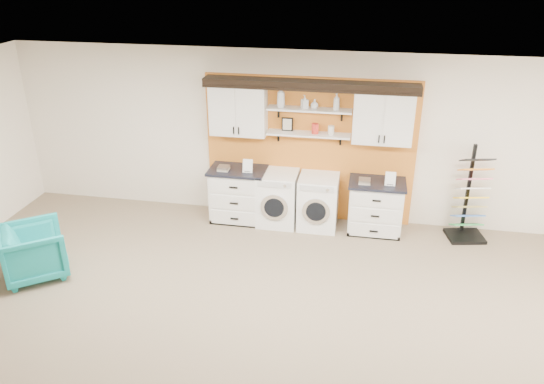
% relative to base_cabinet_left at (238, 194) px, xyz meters
% --- Properties ---
extents(floor, '(10.00, 10.00, 0.00)m').
position_rel_base_cabinet_left_xyz_m(floor, '(1.13, -3.64, -0.46)').
color(floor, '#7F6F55').
rests_on(floor, ground).
extents(ceiling, '(10.00, 10.00, 0.00)m').
position_rel_base_cabinet_left_xyz_m(ceiling, '(1.13, -3.64, 2.34)').
color(ceiling, white).
rests_on(ceiling, wall_back).
extents(wall_back, '(10.00, 0.00, 10.00)m').
position_rel_base_cabinet_left_xyz_m(wall_back, '(1.13, 0.36, 0.94)').
color(wall_back, white).
rests_on(wall_back, floor).
extents(accent_panel, '(3.40, 0.07, 2.40)m').
position_rel_base_cabinet_left_xyz_m(accent_panel, '(1.13, 0.32, 0.74)').
color(accent_panel, orange).
rests_on(accent_panel, wall_back).
extents(upper_cabinet_left, '(0.90, 0.35, 0.84)m').
position_rel_base_cabinet_left_xyz_m(upper_cabinet_left, '(-0.00, 0.15, 1.42)').
color(upper_cabinet_left, silver).
rests_on(upper_cabinet_left, wall_back).
extents(upper_cabinet_right, '(0.90, 0.35, 0.84)m').
position_rel_base_cabinet_left_xyz_m(upper_cabinet_right, '(2.26, 0.15, 1.42)').
color(upper_cabinet_right, silver).
rests_on(upper_cabinet_right, wall_back).
extents(shelf_lower, '(1.32, 0.28, 0.03)m').
position_rel_base_cabinet_left_xyz_m(shelf_lower, '(1.13, 0.16, 1.07)').
color(shelf_lower, silver).
rests_on(shelf_lower, wall_back).
extents(shelf_upper, '(1.32, 0.28, 0.03)m').
position_rel_base_cabinet_left_xyz_m(shelf_upper, '(1.13, 0.16, 1.47)').
color(shelf_upper, silver).
rests_on(shelf_upper, wall_back).
extents(crown_molding, '(3.30, 0.41, 0.13)m').
position_rel_base_cabinet_left_xyz_m(crown_molding, '(1.13, 0.17, 1.87)').
color(crown_molding, black).
rests_on(crown_molding, wall_back).
extents(picture_frame, '(0.18, 0.02, 0.22)m').
position_rel_base_cabinet_left_xyz_m(picture_frame, '(0.78, 0.21, 1.20)').
color(picture_frame, black).
rests_on(picture_frame, shelf_lower).
extents(canister_red, '(0.11, 0.11, 0.16)m').
position_rel_base_cabinet_left_xyz_m(canister_red, '(1.23, 0.16, 1.17)').
color(canister_red, red).
rests_on(canister_red, shelf_lower).
extents(canister_cream, '(0.10, 0.10, 0.14)m').
position_rel_base_cabinet_left_xyz_m(canister_cream, '(1.48, 0.16, 1.16)').
color(canister_cream, silver).
rests_on(canister_cream, shelf_lower).
extents(base_cabinet_left, '(0.93, 0.66, 0.91)m').
position_rel_base_cabinet_left_xyz_m(base_cabinet_left, '(0.00, 0.00, 0.00)').
color(base_cabinet_left, silver).
rests_on(base_cabinet_left, floor).
extents(base_cabinet_right, '(0.88, 0.66, 0.87)m').
position_rel_base_cabinet_left_xyz_m(base_cabinet_right, '(2.26, 0.00, -0.02)').
color(base_cabinet_right, silver).
rests_on(base_cabinet_right, floor).
extents(washer, '(0.64, 0.71, 0.89)m').
position_rel_base_cabinet_left_xyz_m(washer, '(0.67, -0.00, -0.01)').
color(washer, white).
rests_on(washer, floor).
extents(dryer, '(0.63, 0.71, 0.88)m').
position_rel_base_cabinet_left_xyz_m(dryer, '(1.34, -0.00, -0.02)').
color(dryer, white).
rests_on(dryer, floor).
extents(sample_rack, '(0.63, 0.56, 1.52)m').
position_rel_base_cabinet_left_xyz_m(sample_rack, '(3.69, 0.03, 0.04)').
color(sample_rack, black).
rests_on(sample_rack, floor).
extents(armchair, '(1.14, 1.13, 0.75)m').
position_rel_base_cabinet_left_xyz_m(armchair, '(-2.38, -2.17, -0.08)').
color(armchair, teal).
rests_on(armchair, floor).
extents(soap_bottle_a, '(0.16, 0.16, 0.33)m').
position_rel_base_cabinet_left_xyz_m(soap_bottle_a, '(0.68, 0.16, 1.65)').
color(soap_bottle_a, silver).
rests_on(soap_bottle_a, shelf_upper).
extents(soap_bottle_b, '(0.13, 0.13, 0.20)m').
position_rel_base_cabinet_left_xyz_m(soap_bottle_b, '(1.05, 0.16, 1.59)').
color(soap_bottle_b, silver).
rests_on(soap_bottle_b, shelf_upper).
extents(soap_bottle_c, '(0.16, 0.16, 0.15)m').
position_rel_base_cabinet_left_xyz_m(soap_bottle_c, '(1.21, 0.16, 1.56)').
color(soap_bottle_c, silver).
rests_on(soap_bottle_c, shelf_upper).
extents(soap_bottle_d, '(0.13, 0.13, 0.26)m').
position_rel_base_cabinet_left_xyz_m(soap_bottle_d, '(1.54, 0.16, 1.62)').
color(soap_bottle_d, silver).
rests_on(soap_bottle_d, shelf_upper).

